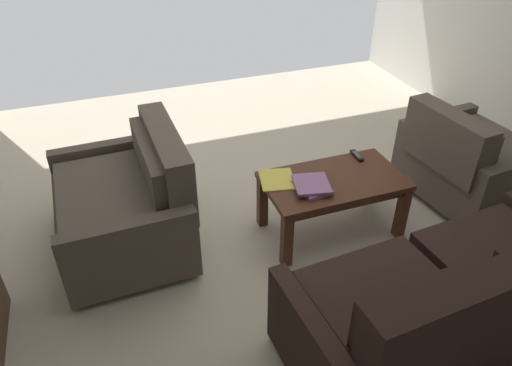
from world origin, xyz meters
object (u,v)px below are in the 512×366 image
sofa_main (453,303)px  loveseat_near (129,202)px  armchair_side (466,161)px  loose_magazine (277,179)px  coffee_table (333,187)px  book_stack (312,186)px  tv_remote (357,156)px

sofa_main → loveseat_near: (1.54, -1.57, -0.02)m
armchair_side → loose_magazine: 1.61m
sofa_main → loose_magazine: 1.42m
armchair_side → loose_magazine: bearing=-4.0°
sofa_main → coffee_table: size_ratio=1.82×
sofa_main → coffee_table: (0.11, -1.19, 0.02)m
loveseat_near → coffee_table: (-1.43, 0.37, 0.03)m
book_stack → tv_remote: 0.58m
book_stack → tv_remote: size_ratio=1.88×
sofa_main → coffee_table: bearing=-84.7°
armchair_side → loveseat_near: bearing=-7.7°
sofa_main → armchair_side: 1.63m
coffee_table → tv_remote: (-0.31, -0.22, 0.09)m
tv_remote → loose_magazine: size_ratio=0.58×
sofa_main → book_stack: sofa_main is taller
sofa_main → book_stack: 1.18m
loveseat_near → coffee_table: size_ratio=1.15×
loveseat_near → book_stack: bearing=160.5°
armchair_side → book_stack: armchair_side is taller
coffee_table → tv_remote: tv_remote is taller
book_stack → tv_remote: (-0.52, -0.28, -0.02)m
loveseat_near → tv_remote: size_ratio=7.19×
sofa_main → armchair_side: sofa_main is taller
sofa_main → loveseat_near: sofa_main is taller
coffee_table → loose_magazine: loose_magazine is taller
sofa_main → armchair_side: bearing=-132.4°
loveseat_near → sofa_main: bearing=134.5°
sofa_main → loveseat_near: 2.19m
loose_magazine → tv_remote: bearing=20.0°
loveseat_near → loose_magazine: (-1.03, 0.25, 0.11)m
book_stack → coffee_table: bearing=-163.9°
book_stack → loose_magazine: bearing=-45.0°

